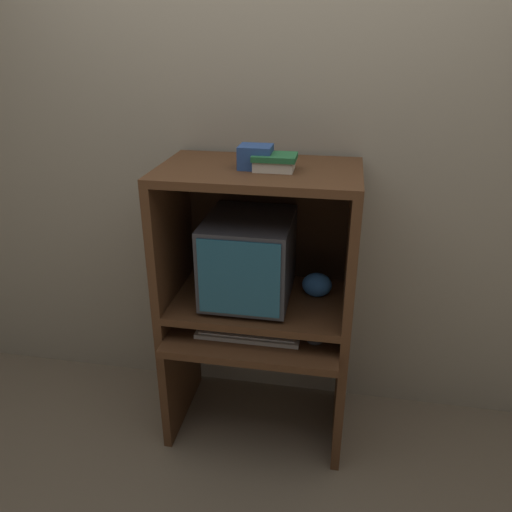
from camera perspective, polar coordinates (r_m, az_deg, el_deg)
ground_plane at (r=2.64m, az=-0.81°, el=-22.09°), size 12.00×12.00×0.00m
wall_back at (r=2.49m, az=1.69°, el=10.16°), size 6.00×0.06×2.60m
desk_base at (r=2.54m, az=0.13°, el=-12.18°), size 0.87×0.62×0.63m
desk_monitor_shelf at (r=2.40m, az=0.32°, el=-5.31°), size 0.87×0.54×0.12m
hutch_upper at (r=2.24m, az=0.49°, el=4.81°), size 0.87×0.54×0.63m
crt_monitor at (r=2.29m, az=-0.83°, el=-0.22°), size 0.39×0.45×0.40m
keyboard at (r=2.31m, az=-0.91°, el=-8.79°), size 0.48×0.14×0.03m
mouse at (r=2.27m, az=6.71°, el=-9.63°), size 0.07×0.05×0.03m
snack_bag at (r=2.39m, az=6.97°, el=-3.28°), size 0.14×0.11×0.12m
book_stack at (r=2.10m, az=2.11°, el=10.70°), size 0.18×0.14×0.07m
storage_box at (r=2.13m, az=-0.05°, el=11.26°), size 0.14×0.12×0.10m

